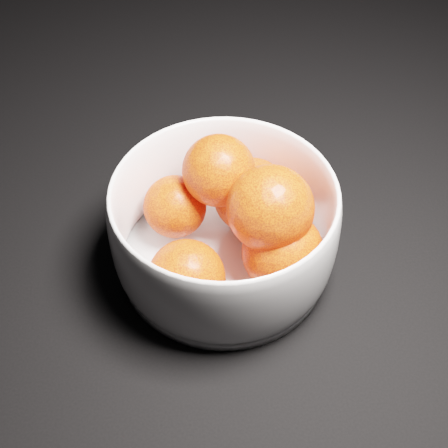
{
  "coord_description": "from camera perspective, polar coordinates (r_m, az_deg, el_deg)",
  "views": [
    {
      "loc": [
        0.05,
        -0.3,
        0.43
      ],
      "look_at": [
        0.08,
        0.05,
        0.05
      ],
      "focal_mm": 50.0,
      "sensor_mm": 36.0,
      "label": 1
    }
  ],
  "objects": [
    {
      "name": "orange_pile",
      "position": [
        0.52,
        1.36,
        0.56
      ],
      "size": [
        0.15,
        0.15,
        0.11
      ],
      "color": "red",
      "rests_on": "bowl"
    },
    {
      "name": "ground",
      "position": [
        0.53,
        -8.36,
        -8.36
      ],
      "size": [
        3.0,
        3.0,
        0.0
      ],
      "primitive_type": "cube",
      "color": "black",
      "rests_on": "ground"
    },
    {
      "name": "bowl",
      "position": [
        0.52,
        -0.0,
        -0.34
      ],
      "size": [
        0.19,
        0.19,
        0.09
      ],
      "rotation": [
        0.0,
        0.0,
        0.1
      ],
      "color": "white",
      "rests_on": "ground"
    }
  ]
}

